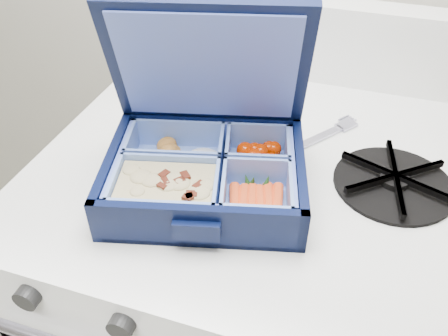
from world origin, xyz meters
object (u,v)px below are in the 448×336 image
(bento_box, at_px, (205,175))
(fork, at_px, (304,144))
(stove, at_px, (244,323))
(burner_grate, at_px, (395,179))

(bento_box, height_order, fork, bento_box)
(stove, relative_size, bento_box, 3.55)
(bento_box, bearing_deg, burner_grate, 6.87)
(bento_box, relative_size, burner_grate, 1.57)
(stove, distance_m, bento_box, 0.49)
(burner_grate, bearing_deg, fork, 158.50)
(stove, relative_size, burner_grate, 5.57)
(burner_grate, height_order, fork, burner_grate)
(stove, xyz_separation_m, burner_grate, (0.20, -0.01, 0.46))
(burner_grate, xyz_separation_m, fork, (-0.13, 0.05, -0.01))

